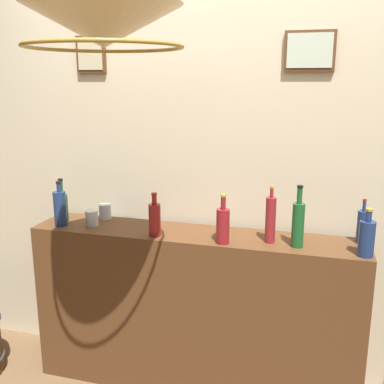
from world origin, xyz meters
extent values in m
cube|color=beige|center=(0.00, 1.10, 1.35)|extent=(3.14, 0.08, 2.71)
cube|color=brown|center=(-0.69, 1.05, 1.95)|extent=(0.18, 0.03, 0.21)
cube|color=beige|center=(-0.69, 1.03, 1.95)|extent=(0.15, 0.01, 0.18)
cube|color=brown|center=(0.56, 1.05, 1.95)|extent=(0.26, 0.03, 0.20)
cube|color=beige|center=(0.56, 1.03, 1.95)|extent=(0.23, 0.01, 0.17)
cube|color=brown|center=(0.00, 0.85, 0.48)|extent=(1.89, 0.34, 0.96)
cylinder|color=maroon|center=(0.19, 0.74, 1.06)|extent=(0.07, 0.07, 0.18)
cylinder|color=maroon|center=(0.19, 0.74, 1.18)|extent=(0.03, 0.03, 0.07)
cylinder|color=#B7932D|center=(0.19, 0.74, 1.22)|extent=(0.03, 0.03, 0.01)
cylinder|color=maroon|center=(-0.20, 0.75, 1.05)|extent=(0.07, 0.07, 0.18)
cylinder|color=maroon|center=(-0.20, 0.75, 1.17)|extent=(0.03, 0.03, 0.05)
cylinder|color=maroon|center=(-0.20, 0.75, 1.20)|extent=(0.03, 0.03, 0.01)
cylinder|color=navy|center=(0.89, 0.93, 1.05)|extent=(0.06, 0.06, 0.18)
cylinder|color=navy|center=(0.89, 0.93, 1.16)|extent=(0.02, 0.02, 0.05)
cylinder|color=maroon|center=(0.89, 0.93, 1.20)|extent=(0.02, 0.02, 0.01)
cylinder|color=navy|center=(0.89, 0.74, 1.05)|extent=(0.08, 0.08, 0.18)
cylinder|color=navy|center=(0.89, 0.74, 1.17)|extent=(0.03, 0.03, 0.05)
cylinder|color=#B7932D|center=(0.89, 0.74, 1.20)|extent=(0.03, 0.03, 0.01)
cylinder|color=maroon|center=(0.42, 0.82, 1.09)|extent=(0.05, 0.05, 0.24)
cylinder|color=maroon|center=(0.42, 0.82, 1.23)|extent=(0.02, 0.02, 0.05)
cylinder|color=#B7932D|center=(0.42, 0.82, 1.26)|extent=(0.02, 0.02, 0.01)
cylinder|color=navy|center=(-0.80, 0.77, 1.07)|extent=(0.07, 0.07, 0.21)
cylinder|color=navy|center=(-0.80, 0.77, 1.19)|extent=(0.02, 0.02, 0.05)
cylinder|color=black|center=(-0.80, 0.77, 1.22)|extent=(0.03, 0.03, 0.01)
cylinder|color=#1A4A21|center=(-0.84, 0.85, 1.04)|extent=(0.07, 0.07, 0.16)
cylinder|color=#1A4A21|center=(-0.84, 0.85, 1.17)|extent=(0.03, 0.03, 0.09)
cylinder|color=black|center=(-0.84, 0.85, 1.22)|extent=(0.03, 0.03, 0.01)
cylinder|color=#195826|center=(0.57, 0.79, 1.08)|extent=(0.06, 0.06, 0.23)
cylinder|color=#195826|center=(0.57, 0.79, 1.23)|extent=(0.03, 0.03, 0.08)
cylinder|color=black|center=(0.57, 0.79, 1.28)|extent=(0.03, 0.03, 0.01)
cylinder|color=silver|center=(-0.62, 0.81, 1.01)|extent=(0.07, 0.07, 0.09)
cylinder|color=silver|center=(0.16, 0.86, 1.00)|extent=(0.06, 0.06, 0.07)
cylinder|color=silver|center=(-0.61, 0.96, 1.01)|extent=(0.07, 0.07, 0.09)
cone|color=beige|center=(-0.20, 0.23, 2.00)|extent=(0.64, 0.64, 0.17)
torus|color=#AD8433|center=(-0.20, 0.23, 1.93)|extent=(0.64, 0.64, 0.02)
camera|label=1|loc=(0.65, -1.50, 1.80)|focal=42.76mm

